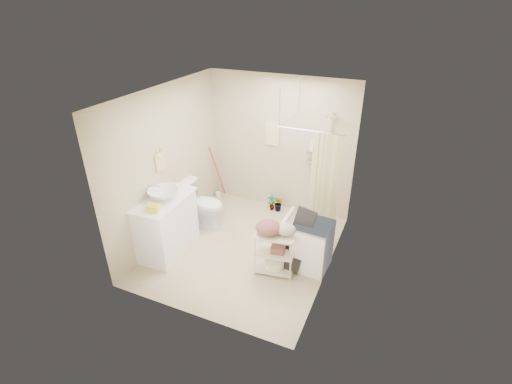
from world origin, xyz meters
The scene contains 23 objects.
floor centered at (0.00, 0.00, 0.00)m, with size 3.20×3.20×0.00m, color #BFAE8F.
ceiling centered at (0.00, 0.00, 2.60)m, with size 2.80×3.20×0.04m, color silver.
wall_back centered at (0.00, 1.60, 1.30)m, with size 2.80×0.04×2.60m, color #BEB293.
wall_front centered at (0.00, -1.60, 1.30)m, with size 2.80×0.04×2.60m, color #BEB293.
wall_left centered at (-1.40, 0.00, 1.30)m, with size 0.04×3.20×2.60m, color #BEB293.
wall_right centered at (1.40, 0.00, 1.30)m, with size 0.04×3.20×2.60m, color #BEB293.
vanity centered at (-1.16, -0.52, 0.49)m, with size 0.62×1.11×0.97m, color silver.
sink centered at (-1.14, -0.52, 1.06)m, with size 0.48×0.48×0.17m, color silver.
counter_basket centered at (-1.07, -0.87, 1.02)m, with size 0.18×0.14×0.10m, color yellow.
floor_basket centered at (-1.06, -0.95, 0.07)m, with size 0.26×0.20×0.14m, color yellow.
toilet centered at (-1.04, 0.41, 0.42)m, with size 0.47×0.83×0.84m, color white.
mop centered at (-1.29, 1.43, 0.57)m, with size 0.11×0.11×1.14m, color #B11C21, non-canonical shape.
potted_plant_a centered at (-0.06, 1.38, 0.16)m, with size 0.17×0.11×0.32m, color brown.
potted_plant_b centered at (0.09, 1.38, 0.17)m, with size 0.18×0.15×0.33m, color brown.
hanging_towel centered at (-0.15, 1.58, 1.50)m, with size 0.28×0.03×0.42m, color beige.
towel_ring centered at (-1.38, -0.20, 1.47)m, with size 0.04×0.22×0.34m, color #DBC27F, non-canonical shape.
tp_holder centered at (-1.36, 0.05, 0.72)m, with size 0.08×0.12×0.14m, color white, non-canonical shape.
shower centered at (0.85, 1.05, 1.05)m, with size 1.10×1.10×2.10m, color white, non-canonical shape.
shampoo_bottle_a centered at (0.64, 1.51, 1.44)m, with size 0.09×0.09×0.24m, color silver.
shampoo_bottle_b centered at (0.74, 1.54, 1.40)m, with size 0.07×0.07×0.16m, color #4960AC.
washing_machine centered at (1.14, 0.02, 0.39)m, with size 0.53×0.55×0.78m, color white.
laundry_rack centered at (0.65, -0.32, 0.40)m, with size 0.59×0.34×0.81m, color beige, non-canonical shape.
ironing_board centered at (0.96, -0.14, 0.54)m, with size 0.30×0.09×1.07m, color black, non-canonical shape.
Camera 1 is at (2.20, -4.58, 3.80)m, focal length 26.00 mm.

